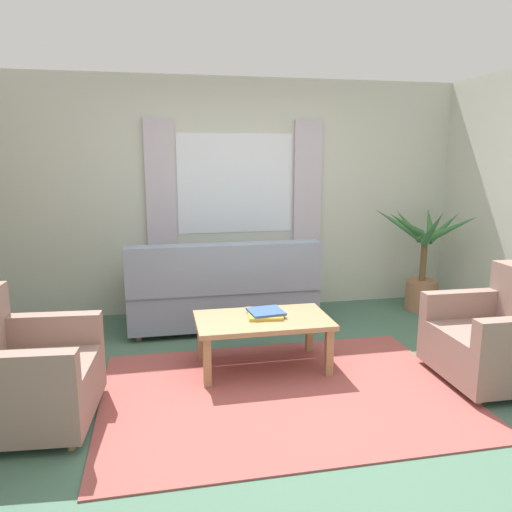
{
  "coord_description": "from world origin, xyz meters",
  "views": [
    {
      "loc": [
        -0.88,
        -3.31,
        1.74
      ],
      "look_at": [
        -0.07,
        0.7,
        0.92
      ],
      "focal_mm": 34.55,
      "sensor_mm": 36.0,
      "label": 1
    }
  ],
  "objects_px": {
    "couch": "(222,292)",
    "potted_plant": "(422,262)",
    "armchair_right": "(500,338)",
    "book_stack_on_table": "(265,313)",
    "coffee_table": "(263,325)",
    "armchair_left": "(20,374)"
  },
  "relations": [
    {
      "from": "armchair_left",
      "to": "book_stack_on_table",
      "type": "height_order",
      "value": "armchair_left"
    },
    {
      "from": "armchair_right",
      "to": "potted_plant",
      "type": "xyz_separation_m",
      "value": [
        0.35,
        1.8,
        0.21
      ]
    },
    {
      "from": "book_stack_on_table",
      "to": "potted_plant",
      "type": "xyz_separation_m",
      "value": [
        2.09,
        1.15,
        0.11
      ]
    },
    {
      "from": "couch",
      "to": "potted_plant",
      "type": "relative_size",
      "value": 1.52
    },
    {
      "from": "armchair_left",
      "to": "potted_plant",
      "type": "height_order",
      "value": "potted_plant"
    },
    {
      "from": "couch",
      "to": "armchair_right",
      "type": "bearing_deg",
      "value": 139.43
    },
    {
      "from": "armchair_left",
      "to": "book_stack_on_table",
      "type": "distance_m",
      "value": 1.88
    },
    {
      "from": "book_stack_on_table",
      "to": "armchair_left",
      "type": "bearing_deg",
      "value": -160.91
    },
    {
      "from": "armchair_left",
      "to": "coffee_table",
      "type": "distance_m",
      "value": 1.83
    },
    {
      "from": "couch",
      "to": "armchair_right",
      "type": "distance_m",
      "value": 2.59
    },
    {
      "from": "couch",
      "to": "armchair_right",
      "type": "relative_size",
      "value": 2.16
    },
    {
      "from": "coffee_table",
      "to": "potted_plant",
      "type": "xyz_separation_m",
      "value": [
        2.13,
        1.21,
        0.19
      ]
    },
    {
      "from": "book_stack_on_table",
      "to": "couch",
      "type": "bearing_deg",
      "value": 102.34
    },
    {
      "from": "armchair_right",
      "to": "coffee_table",
      "type": "distance_m",
      "value": 1.87
    },
    {
      "from": "couch",
      "to": "potted_plant",
      "type": "xyz_separation_m",
      "value": [
        2.32,
        0.12,
        0.2
      ]
    },
    {
      "from": "couch",
      "to": "coffee_table",
      "type": "height_order",
      "value": "couch"
    },
    {
      "from": "armchair_left",
      "to": "potted_plant",
      "type": "relative_size",
      "value": 0.72
    },
    {
      "from": "armchair_right",
      "to": "potted_plant",
      "type": "bearing_deg",
      "value": 170.06
    },
    {
      "from": "armchair_left",
      "to": "potted_plant",
      "type": "xyz_separation_m",
      "value": [
        3.87,
        1.76,
        0.21
      ]
    },
    {
      "from": "coffee_table",
      "to": "book_stack_on_table",
      "type": "xyz_separation_m",
      "value": [
        0.03,
        0.07,
        0.08
      ]
    },
    {
      "from": "armchair_right",
      "to": "potted_plant",
      "type": "height_order",
      "value": "potted_plant"
    },
    {
      "from": "book_stack_on_table",
      "to": "potted_plant",
      "type": "bearing_deg",
      "value": 28.76
    }
  ]
}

